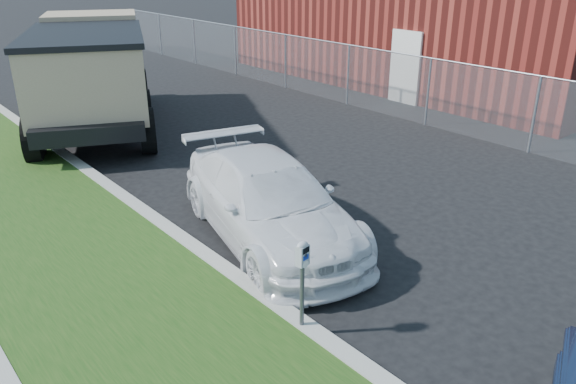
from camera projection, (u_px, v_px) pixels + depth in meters
ground at (394, 246)px, 9.03m from camera, size 120.00×120.00×0.00m
chainlink_fence at (349, 63)px, 17.01m from camera, size 0.06×30.06×30.00m
brick_building at (444, 17)px, 20.91m from camera, size 9.20×14.20×4.17m
parking_meter at (302, 266)px, 6.56m from camera, size 0.18×0.13×1.18m
white_wagon at (267, 200)px, 9.08m from camera, size 2.87×4.83×1.31m
dump_truck at (92, 68)px, 14.82m from camera, size 5.20×7.40×2.74m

